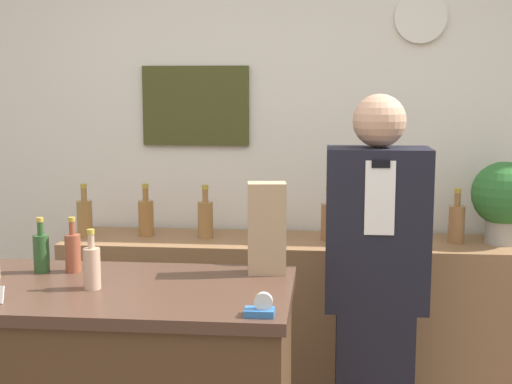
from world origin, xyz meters
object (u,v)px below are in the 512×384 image
Objects in this scene: potted_plant at (504,197)px; shopkeeper at (375,294)px; tape_dispenser at (261,309)px; paper_bag at (267,228)px.

shopkeeper is at bearing -136.29° from potted_plant.
paper_bag is at bearing 92.78° from tape_dispenser.
shopkeeper reaches higher than potted_plant.
shopkeeper is at bearing 37.32° from paper_bag.
tape_dispenser is at bearing -126.00° from potted_plant.
paper_bag is (-0.42, -0.32, 0.33)m from shopkeeper.
potted_plant is at bearing 41.33° from paper_bag.
tape_dispenser is at bearing -115.87° from shopkeeper.
shopkeeper is 0.95m from potted_plant.
tape_dispenser is (-0.40, -0.82, 0.18)m from shopkeeper.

